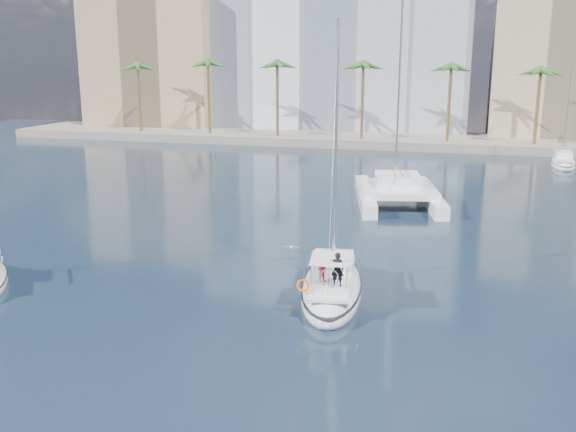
% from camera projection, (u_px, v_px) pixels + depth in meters
% --- Properties ---
extents(ground, '(160.00, 160.00, 0.00)m').
position_uv_depth(ground, '(295.00, 283.00, 35.82)').
color(ground, black).
rests_on(ground, ground).
extents(quay, '(120.00, 14.00, 1.20)m').
position_uv_depth(quay, '(402.00, 140.00, 92.78)').
color(quay, gray).
rests_on(quay, ground).
extents(building_modern, '(42.00, 16.00, 28.00)m').
position_uv_depth(building_modern, '(338.00, 47.00, 103.87)').
color(building_modern, white).
rests_on(building_modern, ground).
extents(building_tan_left, '(22.00, 14.00, 22.00)m').
position_uv_depth(building_tan_left, '(159.00, 65.00, 108.54)').
color(building_tan_left, tan).
rests_on(building_tan_left, ground).
extents(building_beige, '(20.00, 14.00, 20.00)m').
position_uv_depth(building_beige, '(563.00, 74.00, 93.30)').
color(building_beige, tan).
rests_on(building_beige, ground).
extents(palm_left, '(3.60, 3.60, 12.30)m').
position_uv_depth(palm_left, '(172.00, 71.00, 95.42)').
color(palm_left, brown).
rests_on(palm_left, ground).
extents(palm_centre, '(3.60, 3.60, 12.30)m').
position_uv_depth(palm_centre, '(402.00, 73.00, 86.71)').
color(palm_centre, brown).
rests_on(palm_centre, ground).
extents(main_sloop, '(4.67, 10.46, 15.00)m').
position_uv_depth(main_sloop, '(332.00, 286.00, 34.06)').
color(main_sloop, white).
rests_on(main_sloop, ground).
extents(catamaran, '(9.34, 14.55, 19.45)m').
position_uv_depth(catamaran, '(398.00, 189.00, 55.53)').
color(catamaran, white).
rests_on(catamaran, ground).
extents(seagull, '(1.02, 0.44, 0.19)m').
position_uv_depth(seagull, '(292.00, 247.00, 41.33)').
color(seagull, silver).
rests_on(seagull, ground).
extents(moored_yacht_a, '(3.37, 9.52, 11.90)m').
position_uv_depth(moored_yacht_a, '(563.00, 166.00, 74.69)').
color(moored_yacht_a, white).
rests_on(moored_yacht_a, ground).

